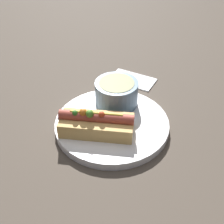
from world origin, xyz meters
The scene contains 6 objects.
ground_plane centered at (0.00, 0.00, 0.00)m, with size 4.00×4.00×0.00m, color #4C4238.
dinner_plate centered at (0.00, 0.00, 0.01)m, with size 0.26×0.26×0.02m.
hot_dog centered at (-0.01, -0.05, 0.04)m, with size 0.17×0.12×0.06m.
soup_bowl centered at (-0.03, 0.07, 0.05)m, with size 0.10×0.10×0.06m.
spoon centered at (-0.03, 0.00, 0.02)m, with size 0.13×0.09×0.01m.
napkin centered at (-0.05, 0.21, 0.00)m, with size 0.13×0.08×0.01m.
Camera 1 is at (0.28, -0.47, 0.48)m, focal length 50.00 mm.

